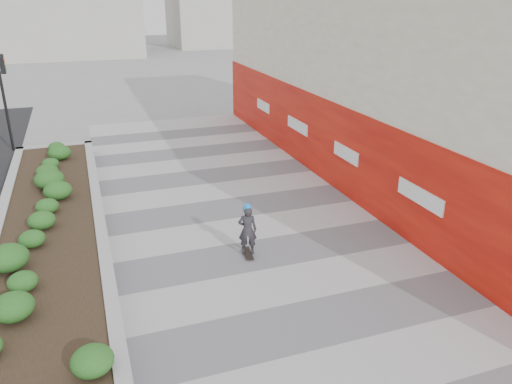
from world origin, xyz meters
TOP-DOWN VIEW (x-y plane):
  - ground at (0.00, 0.00)m, footprint 160.00×160.00m
  - walkway at (0.00, 3.00)m, footprint 8.00×36.00m
  - building at (6.98, 8.98)m, footprint 6.04×24.08m
  - planter at (-5.50, 7.00)m, footprint 3.00×18.00m
  - traffic_signal_near at (-7.23, 17.50)m, footprint 0.33×0.28m
  - manhole_cover at (0.50, 3.00)m, footprint 0.44×0.44m
  - skateboarder at (-0.54, 5.06)m, footprint 0.57×0.74m

SIDE VIEW (x-z plane):
  - ground at x=0.00m, z-range 0.00..0.00m
  - manhole_cover at x=0.50m, z-range 0.00..0.01m
  - walkway at x=0.00m, z-range 0.00..0.01m
  - planter at x=-5.50m, z-range -0.03..0.87m
  - skateboarder at x=-0.54m, z-range 0.01..1.51m
  - traffic_signal_near at x=-7.23m, z-range 0.66..4.86m
  - building at x=6.98m, z-range -0.02..7.98m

